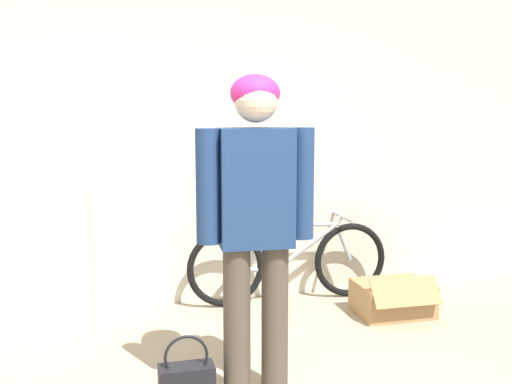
{
  "coord_description": "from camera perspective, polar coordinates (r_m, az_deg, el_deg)",
  "views": [
    {
      "loc": [
        -0.56,
        -2.23,
        1.57
      ],
      "look_at": [
        0.19,
        0.76,
        1.12
      ],
      "focal_mm": 42.0,
      "sensor_mm": 36.0,
      "label": 1
    }
  ],
  "objects": [
    {
      "name": "handbag",
      "position": [
        3.35,
        -6.62,
        -17.46
      ],
      "size": [
        0.29,
        0.14,
        0.37
      ],
      "color": "black",
      "rests_on": "ground_plane"
    },
    {
      "name": "wall_back",
      "position": [
        4.68,
        -7.14,
        4.98
      ],
      "size": [
        8.0,
        0.07,
        2.6
      ],
      "color": "beige",
      "rests_on": "ground_plane"
    },
    {
      "name": "cardboard_box",
      "position": [
        4.68,
        12.89,
        -9.83
      ],
      "size": [
        0.55,
        0.48,
        0.33
      ],
      "color": "#A87F51",
      "rests_on": "ground_plane"
    },
    {
      "name": "side_shelf",
      "position": [
        4.52,
        -22.18,
        -6.08
      ],
      "size": [
        1.05,
        0.51,
        0.98
      ],
      "color": "beige",
      "rests_on": "ground_plane"
    },
    {
      "name": "bicycle",
      "position": [
        4.81,
        3.2,
        -6.61
      ],
      "size": [
        1.65,
        0.46,
        0.69
      ],
      "rotation": [
        0.0,
        0.0,
        0.01
      ],
      "color": "black",
      "rests_on": "ground_plane"
    },
    {
      "name": "person",
      "position": [
        3.13,
        -0.01,
        -1.71
      ],
      "size": [
        0.63,
        0.25,
        1.72
      ],
      "rotation": [
        0.0,
        0.0,
        -0.05
      ],
      "color": "#4C4238",
      "rests_on": "ground_plane"
    }
  ]
}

